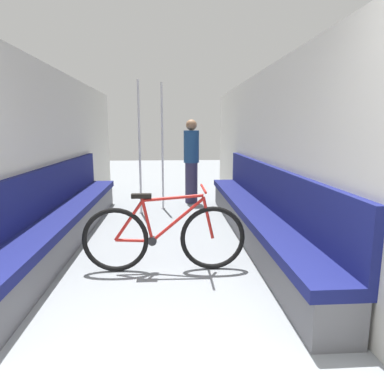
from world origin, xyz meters
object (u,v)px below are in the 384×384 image
Objects in this scene: bench_seat_row_right at (256,216)px; bicycle at (164,237)px; grab_pole_far at (162,149)px; bench_seat_row_left at (64,219)px; passenger_standing at (191,160)px; grab_pole_near at (140,150)px.

bench_seat_row_right is 2.85× the size of bicycle.
grab_pole_far reaches higher than bench_seat_row_right.
bench_seat_row_left and bench_seat_row_right have the same top height.
passenger_standing is at bearing 106.73° from bench_seat_row_right.
grab_pole_far reaches higher than passenger_standing.
grab_pole_far is (-1.27, 1.87, 0.78)m from bench_seat_row_right.
bench_seat_row_left reaches higher than bicycle.
grab_pole_near is at bearing 61.04° from bench_seat_row_left.
bench_seat_row_left is 2.12× the size of grab_pole_near.
grab_pole_far is 1.38× the size of passenger_standing.
bench_seat_row_left is 2.51m from bench_seat_row_right.
passenger_standing is at bearing 52.89° from bench_seat_row_left.
grab_pole_far is at bearing 124.18° from bench_seat_row_right.
bench_seat_row_left is at bearing 138.49° from bicycle.
bench_seat_row_left is at bearing 180.00° from bench_seat_row_right.
bicycle is at bearing -36.26° from bench_seat_row_left.
bench_seat_row_left is 1.00× the size of bench_seat_row_right.
bicycle is at bearing -88.68° from grab_pole_far.
bench_seat_row_left is at bearing -123.55° from grab_pole_far.
bench_seat_row_left is at bearing -136.99° from passenger_standing.
passenger_standing reaches higher than bench_seat_row_right.
grab_pole_near is 1.38× the size of passenger_standing.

